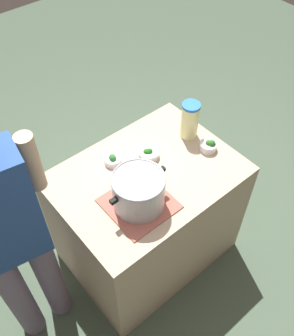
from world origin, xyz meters
TOP-DOWN VIEW (x-y plane):
  - ground_plane at (0.00, 0.00)m, footprint 8.00×8.00m
  - counter_slab at (0.00, 0.00)m, footprint 1.06×0.78m
  - dish_cloth at (0.17, 0.14)m, footprint 0.34×0.34m
  - cooking_pot at (0.17, 0.14)m, footprint 0.35×0.28m
  - lemonade_pitcher at (-0.40, -0.08)m, footprint 0.11×0.11m
  - broccoli_bowl_front at (-0.09, -0.10)m, footprint 0.12×0.12m
  - broccoli_bowl_center at (-0.41, 0.09)m, footprint 0.10×0.10m
  - broccoli_bowl_back at (0.10, -0.19)m, footprint 0.10×0.10m
  - person_cook at (0.80, -0.05)m, footprint 0.50×0.25m

SIDE VIEW (x-z plane):
  - ground_plane at x=0.00m, z-range 0.00..0.00m
  - counter_slab at x=0.00m, z-range 0.00..0.85m
  - dish_cloth at x=0.17m, z-range 0.85..0.86m
  - broccoli_bowl_back at x=0.10m, z-range 0.85..0.91m
  - broccoli_bowl_front at x=-0.09m, z-range 0.85..0.91m
  - broccoli_bowl_center at x=-0.41m, z-range 0.85..0.92m
  - person_cook at x=0.80m, z-range 0.09..1.78m
  - cooking_pot at x=0.17m, z-range 0.87..1.07m
  - lemonade_pitcher at x=-0.40m, z-range 0.86..1.10m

